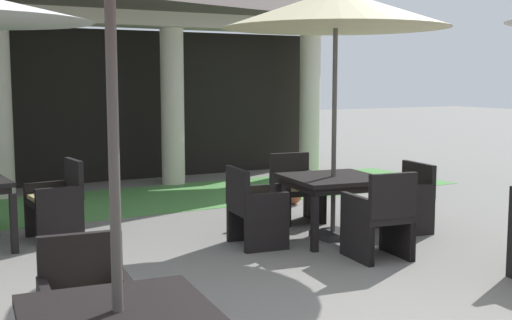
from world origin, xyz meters
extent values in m
cylinder|color=beige|center=(1.43, 8.48, 1.35)|extent=(0.40, 0.40, 2.69)
cylinder|color=beige|center=(4.28, 8.48, 1.35)|extent=(0.40, 0.40, 2.69)
cube|color=beige|center=(0.00, 8.48, 2.81)|extent=(9.37, 0.70, 0.24)
cube|color=black|center=(0.00, 9.38, 1.35)|extent=(9.17, 0.16, 2.69)
cube|color=#519347|center=(0.00, 7.21, 0.00)|extent=(11.57, 2.33, 0.01)
cube|color=black|center=(2.04, 1.71, 0.19)|extent=(0.06, 0.06, 0.38)
cube|color=black|center=(-2.09, 0.54, 0.73)|extent=(0.99, 0.99, 0.05)
cylinder|color=#4C4742|center=(-2.09, 0.54, 1.32)|extent=(0.05, 0.05, 2.63)
cube|color=black|center=(-1.99, 1.46, 0.40)|extent=(0.58, 0.58, 0.07)
cube|color=#E0CC7F|center=(-1.99, 1.46, 0.46)|extent=(0.53, 0.54, 0.05)
cube|color=black|center=(-1.97, 1.70, 0.66)|extent=(0.53, 0.12, 0.43)
cube|color=black|center=(1.50, 3.79, 0.70)|extent=(1.16, 1.16, 0.05)
cube|color=black|center=(1.50, 3.79, 0.63)|extent=(1.07, 1.07, 0.08)
cube|color=black|center=(0.96, 3.37, 0.30)|extent=(0.08, 0.08, 0.60)
cube|color=black|center=(1.92, 3.25, 0.30)|extent=(0.08, 0.08, 0.60)
cube|color=black|center=(1.07, 4.34, 0.30)|extent=(0.08, 0.08, 0.60)
cube|color=black|center=(2.04, 4.22, 0.30)|extent=(0.08, 0.08, 0.60)
cube|color=#2D2D2D|center=(1.50, 3.79, 0.04)|extent=(0.40, 0.40, 0.08)
cylinder|color=#4C4742|center=(1.50, 3.79, 1.28)|extent=(0.05, 0.05, 2.57)
cone|color=beige|center=(1.50, 3.79, 2.61)|extent=(2.54, 2.54, 0.43)
cube|color=black|center=(1.38, 2.85, 0.43)|extent=(0.59, 0.64, 0.07)
cube|color=#E0CC7F|center=(1.38, 2.85, 0.49)|extent=(0.55, 0.59, 0.05)
cube|color=black|center=(1.35, 2.59, 0.69)|extent=(0.53, 0.12, 0.45)
cube|color=black|center=(1.14, 2.88, 0.33)|extent=(0.13, 0.58, 0.67)
cube|color=black|center=(1.62, 2.82, 0.33)|extent=(0.13, 0.58, 0.67)
cube|color=black|center=(1.18, 3.14, 0.20)|extent=(0.06, 0.06, 0.40)
cube|color=black|center=(1.65, 3.08, 0.20)|extent=(0.06, 0.06, 0.40)
cube|color=black|center=(1.11, 2.62, 0.20)|extent=(0.06, 0.06, 0.40)
cube|color=black|center=(1.58, 2.57, 0.20)|extent=(0.06, 0.06, 0.40)
cube|color=black|center=(2.44, 3.68, 0.39)|extent=(0.56, 0.67, 0.07)
cube|color=#E0CC7F|center=(2.44, 3.68, 0.45)|extent=(0.52, 0.62, 0.05)
cube|color=black|center=(2.66, 3.65, 0.63)|extent=(0.14, 0.62, 0.40)
cube|color=black|center=(2.40, 3.39, 0.30)|extent=(0.49, 0.12, 0.61)
cube|color=black|center=(2.47, 3.96, 0.30)|extent=(0.49, 0.12, 0.61)
cube|color=black|center=(2.19, 3.43, 0.18)|extent=(0.06, 0.06, 0.36)
cube|color=black|center=(2.26, 3.98, 0.18)|extent=(0.06, 0.06, 0.36)
cube|color=black|center=(2.62, 3.37, 0.18)|extent=(0.06, 0.06, 0.36)
cube|color=black|center=(2.68, 3.93, 0.18)|extent=(0.06, 0.06, 0.36)
cube|color=black|center=(1.61, 4.74, 0.41)|extent=(0.60, 0.60, 0.07)
cube|color=#E0CC7F|center=(1.61, 4.74, 0.47)|extent=(0.56, 0.55, 0.05)
cube|color=black|center=(1.64, 4.98, 0.66)|extent=(0.54, 0.13, 0.43)
cube|color=black|center=(1.86, 4.70, 0.32)|extent=(0.13, 0.54, 0.63)
cube|color=black|center=(1.36, 4.77, 0.32)|extent=(0.13, 0.54, 0.63)
cube|color=black|center=(1.82, 4.46, 0.19)|extent=(0.06, 0.06, 0.37)
cube|color=black|center=(1.34, 4.52, 0.19)|extent=(0.06, 0.06, 0.37)
cube|color=black|center=(1.88, 4.95, 0.19)|extent=(0.06, 0.06, 0.37)
cube|color=black|center=(1.40, 5.01, 0.19)|extent=(0.06, 0.06, 0.37)
cube|color=black|center=(0.56, 3.91, 0.40)|extent=(0.57, 0.65, 0.07)
cube|color=#E0CC7F|center=(0.56, 3.91, 0.46)|extent=(0.53, 0.60, 0.05)
cube|color=black|center=(0.33, 3.94, 0.65)|extent=(0.13, 0.60, 0.44)
cube|color=black|center=(0.59, 4.19, 0.31)|extent=(0.51, 0.12, 0.63)
cube|color=black|center=(0.52, 3.63, 0.31)|extent=(0.51, 0.12, 0.63)
cube|color=black|center=(0.81, 4.15, 0.18)|extent=(0.06, 0.06, 0.37)
cube|color=black|center=(0.74, 3.62, 0.18)|extent=(0.06, 0.06, 0.37)
cube|color=black|center=(0.37, 4.21, 0.18)|extent=(0.06, 0.06, 0.37)
cube|color=black|center=(0.30, 3.67, 0.18)|extent=(0.06, 0.06, 0.37)
cube|color=black|center=(-1.85, 4.86, 0.32)|extent=(0.07, 0.07, 0.64)
cube|color=black|center=(-1.33, 5.34, 0.43)|extent=(0.57, 0.55, 0.07)
cube|color=#E0CC7F|center=(-1.33, 5.34, 0.49)|extent=(0.52, 0.51, 0.05)
cube|color=black|center=(-1.08, 5.36, 0.68)|extent=(0.09, 0.52, 0.44)
cube|color=black|center=(-1.32, 5.10, 0.32)|extent=(0.54, 0.09, 0.63)
cube|color=black|center=(-1.35, 5.58, 0.32)|extent=(0.54, 0.09, 0.63)
cube|color=black|center=(-1.56, 5.09, 0.20)|extent=(0.06, 0.06, 0.39)
cube|color=black|center=(-1.59, 5.56, 0.20)|extent=(0.06, 0.06, 0.39)
cube|color=black|center=(-1.08, 5.12, 0.20)|extent=(0.06, 0.06, 0.39)
cube|color=black|center=(-1.11, 5.59, 0.20)|extent=(0.06, 0.06, 0.39)
ellipsoid|color=#9E5633|center=(2.22, 5.79, 0.19)|extent=(0.27, 0.27, 0.37)
sphere|color=#9E5633|center=(2.22, 5.79, 0.41)|extent=(0.08, 0.08, 0.08)
camera|label=1|loc=(-3.02, -2.48, 1.85)|focal=47.43mm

